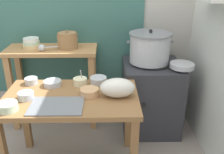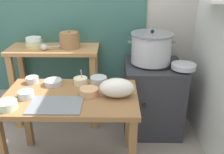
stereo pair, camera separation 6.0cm
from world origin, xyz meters
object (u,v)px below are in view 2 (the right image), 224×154
clay_pot (70,40)px  prep_bowl_4 (32,80)px  stove_block (152,97)px  wide_pan (184,66)px  steamer_pot (151,48)px  prep_bowl_0 (7,105)px  serving_tray (56,105)px  plastic_bag (117,88)px  back_shelf_table (55,67)px  bowl_stack_enamel (34,42)px  prep_bowl_3 (26,94)px  prep_bowl_1 (53,82)px  prep_bowl_5 (99,80)px  prep_table (71,107)px  ladle (45,47)px  prep_bowl_6 (89,92)px  prep_bowl_2 (81,81)px

clay_pot → prep_bowl_4: (-0.27, -0.51, -0.23)m
stove_block → wide_pan: size_ratio=3.28×
steamer_pot → prep_bowl_0: size_ratio=3.25×
serving_tray → plastic_bag: (0.46, 0.15, 0.07)m
back_shelf_table → serving_tray: (0.21, -0.92, 0.05)m
wide_pan → bowl_stack_enamel: bearing=168.7°
clay_pot → plastic_bag: bearing=-57.1°
serving_tray → prep_bowl_3: 0.29m
clay_pot → prep_bowl_1: (-0.07, -0.55, -0.24)m
prep_bowl_5 → prep_bowl_0: bearing=-144.6°
prep_table → wide_pan: size_ratio=4.63×
prep_bowl_5 → plastic_bag: bearing=-57.2°
serving_tray → prep_bowl_5: bearing=53.3°
ladle → prep_bowl_3: size_ratio=2.36×
stove_block → steamer_pot: 0.55m
stove_block → prep_bowl_0: size_ratio=5.34×
serving_tray → prep_bowl_6: 0.30m
prep_bowl_0 → prep_bowl_6: size_ratio=0.97×
ladle → serving_tray: ladle is taller
wide_pan → prep_bowl_4: 1.43m
plastic_bag → prep_bowl_2: bearing=144.4°
bowl_stack_enamel → back_shelf_table: bearing=-6.1°
stove_block → clay_pot: clay_pot is taller
bowl_stack_enamel → prep_bowl_4: size_ratio=1.61×
back_shelf_table → clay_pot: clay_pot is taller
wide_pan → serving_tray: bearing=-150.3°
prep_table → back_shelf_table: back_shelf_table is taller
ladle → prep_bowl_2: size_ratio=1.96×
prep_table → bowl_stack_enamel: (-0.50, 0.77, 0.34)m
prep_bowl_5 → stove_block: bearing=35.0°
serving_tray → prep_table: bearing=64.2°
prep_bowl_2 → prep_bowl_4: (-0.44, 0.03, -0.00)m
clay_pot → prep_bowl_3: size_ratio=1.70×
prep_table → ladle: (-0.35, 0.65, 0.33)m
clay_pot → prep_bowl_6: size_ratio=1.41×
clay_pot → prep_bowl_3: 0.86m
serving_tray → prep_bowl_2: size_ratio=2.65×
stove_block → plastic_bag: bearing=-121.6°
prep_bowl_0 → prep_bowl_5: size_ratio=0.98×
stove_block → serving_tray: (-0.85, -0.79, 0.34)m
prep_bowl_0 → prep_bowl_5: (0.64, 0.46, 0.00)m
back_shelf_table → prep_bowl_1: bearing=-78.5°
ladle → prep_bowl_0: 0.89m
prep_bowl_1 → prep_bowl_6: size_ratio=1.03×
stove_block → prep_bowl_3: size_ratio=6.24×
prep_bowl_6 → prep_bowl_0: bearing=-158.4°
prep_bowl_1 → prep_bowl_2: size_ratio=1.03×
prep_bowl_2 → steamer_pot: bearing=32.3°
prep_bowl_1 → prep_bowl_4: prep_bowl_4 is taller
prep_bowl_6 → prep_bowl_1: bearing=150.0°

